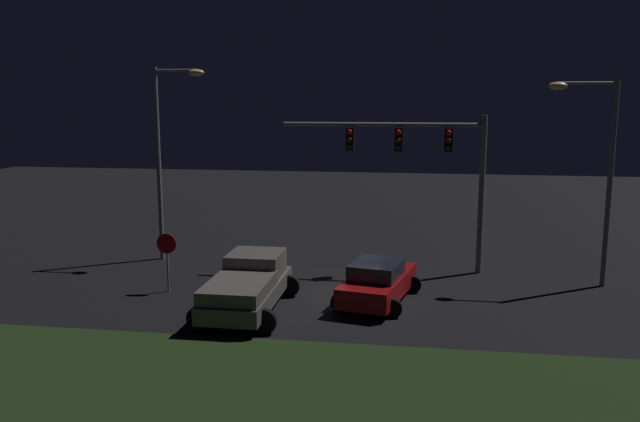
# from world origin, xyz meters

# --- Properties ---
(ground_plane) EXTENTS (80.00, 80.00, 0.00)m
(ground_plane) POSITION_xyz_m (0.00, 0.00, 0.00)
(ground_plane) COLOR black
(grass_median) EXTENTS (20.91, 5.83, 0.10)m
(grass_median) POSITION_xyz_m (0.00, -8.41, 0.05)
(grass_median) COLOR black
(grass_median) RESTS_ON ground_plane
(pickup_truck) EXTENTS (2.86, 5.40, 1.80)m
(pickup_truck) POSITION_xyz_m (-3.01, -2.74, 1.00)
(pickup_truck) COLOR #514C47
(pickup_truck) RESTS_ON ground_plane
(car_sedan) EXTENTS (3.07, 4.68, 1.51)m
(car_sedan) POSITION_xyz_m (1.26, -1.12, 0.74)
(car_sedan) COLOR maroon
(car_sedan) RESTS_ON ground_plane
(traffic_signal_gantry) EXTENTS (8.32, 0.56, 6.50)m
(traffic_signal_gantry) POSITION_xyz_m (2.73, 3.43, 4.90)
(traffic_signal_gantry) COLOR slate
(traffic_signal_gantry) RESTS_ON ground_plane
(street_lamp_left) EXTENTS (2.32, 0.44, 8.49)m
(street_lamp_left) POSITION_xyz_m (-8.33, 3.77, 5.29)
(street_lamp_left) COLOR slate
(street_lamp_left) RESTS_ON ground_plane
(street_lamp_right) EXTENTS (2.54, 0.44, 7.86)m
(street_lamp_right) POSITION_xyz_m (9.22, 2.16, 4.97)
(street_lamp_right) COLOR slate
(street_lamp_right) RESTS_ON ground_plane
(stop_sign) EXTENTS (0.76, 0.08, 2.23)m
(stop_sign) POSITION_xyz_m (-6.58, -1.04, 1.56)
(stop_sign) COLOR slate
(stop_sign) RESTS_ON ground_plane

